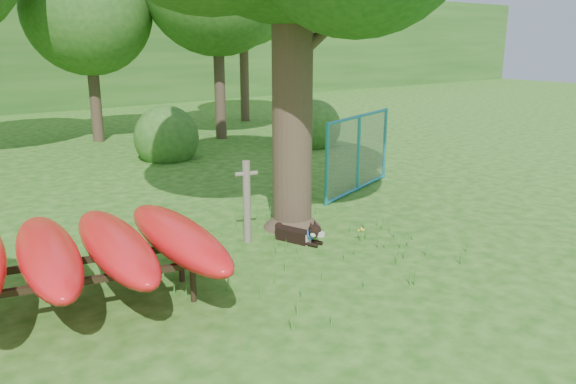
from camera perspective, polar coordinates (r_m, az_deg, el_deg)
ground at (r=7.93m, az=4.27°, el=-9.03°), size 80.00×80.00×0.00m
wooden_post at (r=9.18m, az=-4.21°, el=-0.79°), size 0.38×0.18×1.37m
kayak_rack at (r=7.32m, az=-20.16°, el=-5.54°), size 3.35×3.60×1.01m
husky_dog at (r=9.29m, az=1.33°, el=-4.29°), size 0.46×0.95×0.43m
fence_section at (r=12.41m, az=7.17°, el=3.94°), size 2.77×1.00×2.82m
wildflower_clump at (r=9.40m, az=7.45°, el=-3.92°), size 0.11×0.09×0.24m
bg_tree_c at (r=19.42m, az=-19.70°, el=16.91°), size 4.00×4.00×6.12m
shrub_right at (r=17.83m, az=2.44°, el=4.71°), size 1.80×1.80×1.80m
shrub_mid at (r=16.22m, az=-12.12°, el=3.32°), size 1.80×1.80×1.80m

